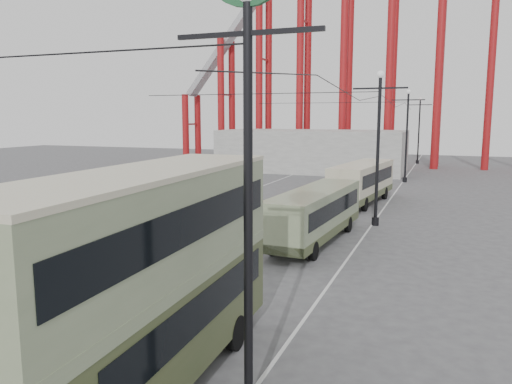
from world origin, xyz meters
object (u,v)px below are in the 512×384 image
at_px(lamp_post_near, 248,55).
at_px(double_decker_bus, 145,272).
at_px(pedestrian, 261,227).
at_px(single_decker_cream, 362,181).
at_px(single_decker_green, 315,213).

height_order(lamp_post_near, double_decker_bus, lamp_post_near).
bearing_deg(pedestrian, single_decker_cream, -121.63).
relative_size(lamp_post_near, pedestrian, 6.85).
distance_m(lamp_post_near, single_decker_green, 17.03).
height_order(lamp_post_near, single_decker_green, lamp_post_near).
distance_m(lamp_post_near, pedestrian, 17.14).
distance_m(single_decker_cream, pedestrian, 14.36).
height_order(double_decker_bus, single_decker_cream, double_decker_bus).
relative_size(double_decker_bus, single_decker_green, 1.01).
bearing_deg(single_decker_green, double_decker_bus, -86.28).
bearing_deg(double_decker_bus, single_decker_green, 87.48).
distance_m(lamp_post_near, double_decker_bus, 5.44).
bearing_deg(lamp_post_near, pedestrian, 109.36).
relative_size(double_decker_bus, pedestrian, 6.46).
bearing_deg(single_decker_green, pedestrian, -157.59).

